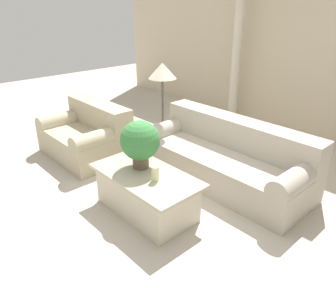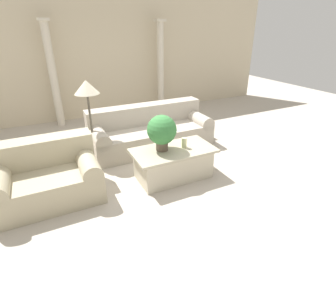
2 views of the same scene
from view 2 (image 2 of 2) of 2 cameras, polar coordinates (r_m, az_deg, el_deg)
ground_plane at (r=4.64m, az=-1.98°, el=-4.99°), size 16.00×16.00×0.00m
wall_back at (r=7.32m, az=-13.92°, el=18.43°), size 10.00×0.06×3.20m
sofa_long at (r=5.31m, az=-3.90°, el=2.84°), size 2.39×0.94×0.82m
loveseat at (r=4.09m, az=-24.84°, el=-6.35°), size 1.40×0.94×0.82m
coffee_table at (r=4.24m, az=1.13°, el=-4.13°), size 1.31×0.70×0.49m
potted_plant at (r=3.98m, az=-1.36°, el=2.93°), size 0.46×0.46×0.57m
pillar_candle at (r=4.16m, az=3.53°, el=0.27°), size 0.08×0.08×0.17m
floor_lamp at (r=4.64m, az=-17.22°, el=10.69°), size 0.41×0.41×1.46m
column_left at (r=6.83m, az=-23.78°, el=13.70°), size 0.25×0.25×2.43m
column_right at (r=7.49m, az=-1.65°, el=16.44°), size 0.25×0.25×2.43m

